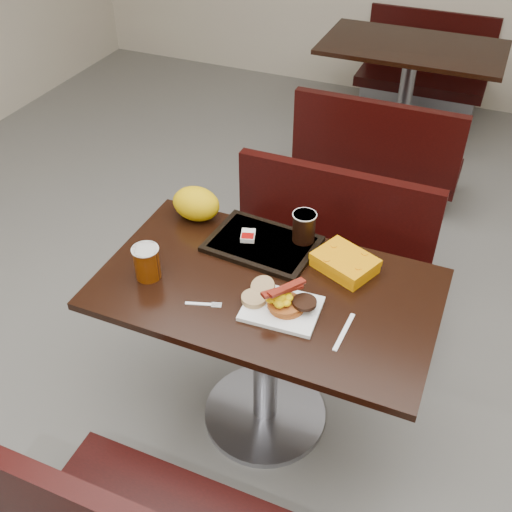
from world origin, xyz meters
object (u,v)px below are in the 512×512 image
at_px(bench_near_n, 321,257).
at_px(coffee_cup_far, 304,227).
at_px(fork, 198,304).
at_px(clamshell, 345,263).
at_px(bench_far_s, 381,145).
at_px(paper_bag, 196,204).
at_px(tray, 262,244).
at_px(hashbrown_sleeve_left, 248,236).
at_px(table_near, 266,357).
at_px(table_far, 405,98).
at_px(coffee_cup_near, 147,263).
at_px(bench_far_n, 423,65).
at_px(pancake_stack, 287,304).
at_px(platter, 282,309).
at_px(knife, 344,332).

relative_size(bench_near_n, coffee_cup_far, 8.38).
distance_m(fork, clamshell, 0.56).
relative_size(coffee_cup_far, clamshell, 0.56).
distance_m(bench_far_s, clamshell, 1.77).
bearing_deg(paper_bag, tray, -12.56).
bearing_deg(clamshell, hashbrown_sleeve_left, -158.79).
xyz_separation_m(table_near, table_far, (0.00, 2.60, 0.00)).
height_order(coffee_cup_near, fork, coffee_cup_near).
bearing_deg(tray, fork, -96.90).
xyz_separation_m(bench_far_n, pancake_stack, (0.11, -3.39, 0.42)).
relative_size(bench_far_s, clamshell, 4.71).
bearing_deg(table_far, pancake_stack, -87.72).
relative_size(pancake_stack, paper_bag, 0.62).
bearing_deg(bench_far_n, platter, -88.45).
xyz_separation_m(pancake_stack, knife, (0.21, -0.02, -0.03)).
distance_m(table_near, bench_far_n, 3.30).
relative_size(bench_near_n, bench_far_s, 1.00).
distance_m(bench_far_s, paper_bag, 1.74).
height_order(platter, clamshell, clamshell).
height_order(table_far, coffee_cup_far, coffee_cup_far).
relative_size(tray, paper_bag, 2.04).
bearing_deg(hashbrown_sleeve_left, coffee_cup_near, -144.40).
bearing_deg(fork, hashbrown_sleeve_left, 69.52).
relative_size(bench_far_n, clamshell, 4.71).
xyz_separation_m(table_far, clamshell, (0.23, -2.40, 0.40)).
height_order(coffee_cup_far, paper_bag, coffee_cup_far).
bearing_deg(knife, hashbrown_sleeve_left, -120.93).
bearing_deg(platter, pancake_stack, 16.78).
bearing_deg(table_far, knife, -83.35).
bearing_deg(pancake_stack, platter, -160.00).
height_order(bench_near_n, paper_bag, paper_bag).
height_order(platter, paper_bag, paper_bag).
height_order(hashbrown_sleeve_left, coffee_cup_far, coffee_cup_far).
xyz_separation_m(table_near, bench_far_n, (0.00, 3.30, -0.02)).
distance_m(table_near, pancake_stack, 0.43).
bearing_deg(bench_near_n, hashbrown_sleeve_left, -108.61).
bearing_deg(bench_far_n, coffee_cup_near, -96.90).
bearing_deg(table_far, platter, -88.05).
relative_size(knife, hashbrown_sleeve_left, 2.54).
xyz_separation_m(bench_far_n, coffee_cup_near, (-0.41, -3.42, 0.45)).
distance_m(coffee_cup_near, knife, 0.73).
bearing_deg(fork, bench_far_n, 69.07).
distance_m(coffee_cup_near, clamshell, 0.71).
distance_m(hashbrown_sleeve_left, clamshell, 0.39).
height_order(platter, coffee_cup_near, coffee_cup_near).
bearing_deg(pancake_stack, hashbrown_sleeve_left, 132.07).
xyz_separation_m(table_far, knife, (0.32, -2.71, 0.38)).
height_order(bench_far_n, coffee_cup_near, coffee_cup_near).
relative_size(platter, clamshell, 1.20).
height_order(table_near, table_far, same).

